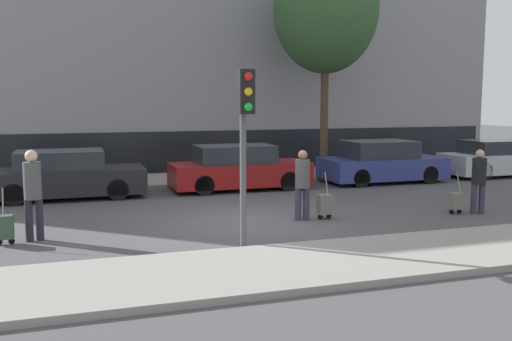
% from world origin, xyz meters
% --- Properties ---
extents(ground_plane, '(80.00, 80.00, 0.00)m').
position_xyz_m(ground_plane, '(0.00, 0.00, 0.00)').
color(ground_plane, '#4C4C4F').
extents(sidewalk_near, '(28.00, 2.50, 0.12)m').
position_xyz_m(sidewalk_near, '(0.00, -3.75, 0.06)').
color(sidewalk_near, gray).
rests_on(sidewalk_near, ground_plane).
extents(sidewalk_far, '(28.00, 3.00, 0.12)m').
position_xyz_m(sidewalk_far, '(0.00, 7.00, 0.06)').
color(sidewalk_far, gray).
rests_on(sidewalk_far, ground_plane).
extents(building_facade, '(28.00, 2.83, 11.37)m').
position_xyz_m(building_facade, '(0.00, 10.59, 5.67)').
color(building_facade, gray).
rests_on(building_facade, ground_plane).
extents(parked_car_0, '(4.33, 1.78, 1.37)m').
position_xyz_m(parked_car_0, '(-4.03, 4.68, 0.64)').
color(parked_car_0, black).
rests_on(parked_car_0, ground_plane).
extents(parked_car_1, '(4.30, 1.72, 1.39)m').
position_xyz_m(parked_car_1, '(1.11, 4.65, 0.65)').
color(parked_car_1, maroon).
rests_on(parked_car_1, ground_plane).
extents(parked_car_2, '(4.14, 1.88, 1.42)m').
position_xyz_m(parked_car_2, '(6.19, 4.66, 0.66)').
color(parked_car_2, navy).
rests_on(parked_car_2, ground_plane).
extents(parked_car_3, '(4.45, 1.72, 1.33)m').
position_xyz_m(parked_car_3, '(11.17, 4.67, 0.63)').
color(parked_car_3, '#B7BABF').
rests_on(parked_car_3, ground_plane).
extents(pedestrian_left, '(0.34, 0.34, 1.82)m').
position_xyz_m(pedestrian_left, '(-4.62, -0.35, 1.04)').
color(pedestrian_left, '#23232D').
rests_on(pedestrian_left, ground_plane).
extents(trolley_left, '(0.34, 0.29, 1.12)m').
position_xyz_m(trolley_left, '(-5.15, -0.48, 0.35)').
color(trolley_left, '#335138').
rests_on(trolley_left, ground_plane).
extents(pedestrian_center, '(0.35, 0.34, 1.64)m').
position_xyz_m(pedestrian_center, '(1.21, -0.20, 0.93)').
color(pedestrian_center, '#383347').
rests_on(pedestrian_center, ground_plane).
extents(trolley_center, '(0.34, 0.29, 1.13)m').
position_xyz_m(trolley_center, '(1.76, -0.26, 0.35)').
color(trolley_center, slate).
rests_on(trolley_center, ground_plane).
extents(pedestrian_right, '(0.34, 0.34, 1.59)m').
position_xyz_m(pedestrian_right, '(5.62, -0.86, 0.90)').
color(pedestrian_right, '#383347').
rests_on(pedestrian_right, ground_plane).
extents(trolley_right, '(0.34, 0.29, 1.06)m').
position_xyz_m(trolley_right, '(5.09, -0.71, 0.32)').
color(trolley_right, slate).
rests_on(trolley_right, ground_plane).
extents(traffic_light, '(0.28, 0.47, 3.34)m').
position_xyz_m(traffic_light, '(-0.86, -2.37, 2.39)').
color(traffic_light, '#515154').
rests_on(traffic_light, ground_plane).
extents(bare_tree_near_crossing, '(3.75, 3.75, 8.18)m').
position_xyz_m(bare_tree_near_crossing, '(4.96, 6.65, 5.99)').
color(bare_tree_near_crossing, '#4C3826').
rests_on(bare_tree_near_crossing, sidewalk_far).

